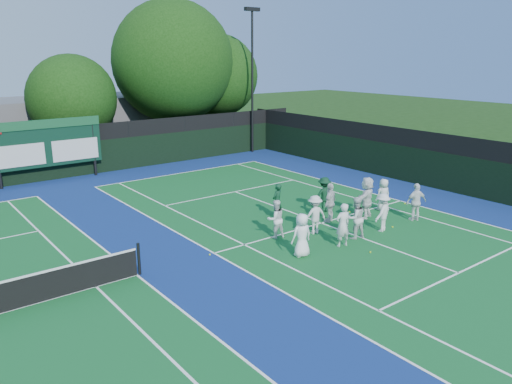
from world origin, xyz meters
TOP-DOWN VIEW (x-y plane):
  - ground at (0.00, 0.00)m, footprint 120.00×120.00m
  - court_apron at (-6.00, 1.00)m, footprint 34.00×32.00m
  - near_court at (0.00, 1.00)m, footprint 11.05×23.85m
  - back_fence at (-6.00, 16.00)m, footprint 34.00×0.08m
  - divider_fence_right at (9.00, 1.00)m, footprint 0.08×32.00m
  - scoreboard at (-7.01, 15.59)m, footprint 6.00×0.21m
  - clubhouse at (-2.00, 24.00)m, footprint 18.00×6.00m
  - light_pole_right at (7.50, 15.70)m, footprint 1.20×0.30m
  - tree_c at (-3.98, 19.58)m, footprint 5.62×5.62m
  - tree_d at (3.41, 19.58)m, footprint 8.68×8.68m
  - tree_e at (7.16, 19.58)m, footprint 6.27×6.27m
  - tennis_ball_0 at (-0.94, -2.46)m, footprint 0.07×0.07m
  - tennis_ball_1 at (2.67, 2.87)m, footprint 0.07×0.07m
  - tennis_ball_2 at (5.22, 0.54)m, footprint 0.07×0.07m
  - tennis_ball_3 at (-5.71, 0.94)m, footprint 0.07×0.07m
  - tennis_ball_4 at (2.12, 1.29)m, footprint 0.07×0.07m
  - tennis_ball_5 at (1.96, -1.22)m, footprint 0.07×0.07m
  - player_front_0 at (-3.13, -1.12)m, footprint 0.84×0.61m
  - player_front_1 at (-1.26, -1.35)m, footprint 0.68×0.52m
  - player_front_2 at (-0.23, -1.07)m, footprint 0.93×0.79m
  - player_front_3 at (1.27, -1.18)m, footprint 1.15×0.83m
  - player_front_4 at (3.51, -1.22)m, footprint 1.06×0.71m
  - player_back_0 at (-2.66, 0.89)m, footprint 0.85×0.72m
  - player_back_1 at (-1.11, 0.30)m, footprint 1.13×0.80m
  - player_back_2 at (0.44, 0.94)m, footprint 1.10×0.78m
  - player_back_3 at (2.14, 0.38)m, footprint 1.79×1.12m
  - player_back_4 at (3.57, 0.59)m, footprint 0.81×0.61m
  - coach_left at (-1.06, 2.70)m, footprint 0.67×0.55m
  - coach_right at (1.23, 2.08)m, footprint 1.19×0.89m

SIDE VIEW (x-z plane):
  - ground at x=0.00m, z-range 0.00..0.00m
  - court_apron at x=-6.00m, z-range 0.00..0.01m
  - near_court at x=0.00m, z-range 0.01..0.01m
  - tennis_ball_0 at x=-0.94m, z-range 0.00..0.07m
  - tennis_ball_1 at x=2.67m, z-range 0.00..0.07m
  - tennis_ball_2 at x=5.22m, z-range 0.00..0.07m
  - tennis_ball_3 at x=-5.71m, z-range 0.00..0.07m
  - tennis_ball_4 at x=2.12m, z-range 0.00..0.07m
  - tennis_ball_5 at x=1.96m, z-range 0.00..0.07m
  - player_back_4 at x=3.57m, z-range 0.00..1.50m
  - player_back_0 at x=-2.66m, z-range 0.00..1.55m
  - coach_left at x=-1.06m, z-range 0.00..1.58m
  - player_back_1 at x=-1.11m, z-range 0.00..1.59m
  - player_front_3 at x=1.27m, z-range 0.00..1.60m
  - player_front_0 at x=-3.13m, z-range 0.00..1.60m
  - coach_right at x=1.23m, z-range 0.00..1.64m
  - player_front_4 at x=3.51m, z-range 0.00..1.67m
  - player_front_1 at x=-1.26m, z-range 0.00..1.69m
  - player_front_2 at x=-0.23m, z-range 0.00..1.69m
  - player_back_2 at x=0.44m, z-range 0.00..1.73m
  - player_back_3 at x=2.14m, z-range 0.00..1.85m
  - back_fence at x=-6.00m, z-range -0.14..2.86m
  - divider_fence_right at x=9.00m, z-range -0.14..2.86m
  - clubhouse at x=-2.00m, z-range 0.00..4.00m
  - scoreboard at x=-7.01m, z-range 0.42..3.97m
  - tree_c at x=-3.98m, z-range 0.57..7.64m
  - tree_e at x=7.16m, z-range 0.98..9.54m
  - tree_d at x=3.41m, z-range 0.85..11.68m
  - light_pole_right at x=7.50m, z-range 1.24..11.36m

